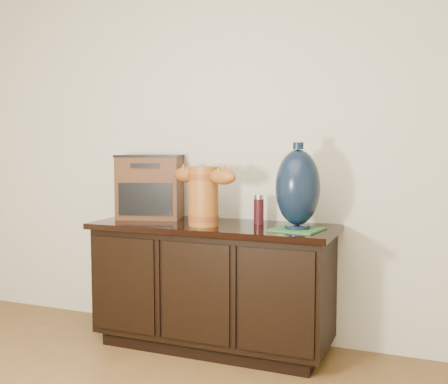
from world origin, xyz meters
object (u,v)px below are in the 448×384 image
at_px(sideboard, 213,284).
at_px(tv_radio, 151,186).
at_px(lamp_base, 298,188).
at_px(terracotta_vessel, 204,193).
at_px(spray_can, 259,210).

distance_m(sideboard, tv_radio, 0.76).
relative_size(tv_radio, lamp_base, 1.01).
relative_size(terracotta_vessel, tv_radio, 1.01).
height_order(terracotta_vessel, lamp_base, lamp_base).
bearing_deg(terracotta_vessel, lamp_base, 25.33).
bearing_deg(tv_radio, lamp_base, -25.04).
bearing_deg(sideboard, lamp_base, -4.62).
distance_m(terracotta_vessel, lamp_base, 0.55).
distance_m(tv_radio, spray_can, 0.75).
xyz_separation_m(sideboard, tv_radio, (-0.48, 0.12, 0.57)).
relative_size(tv_radio, spray_can, 2.74).
bearing_deg(sideboard, terracotta_vessel, -103.69).
distance_m(sideboard, spray_can, 0.53).
relative_size(sideboard, lamp_base, 3.07).
bearing_deg(lamp_base, spray_can, 153.21).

